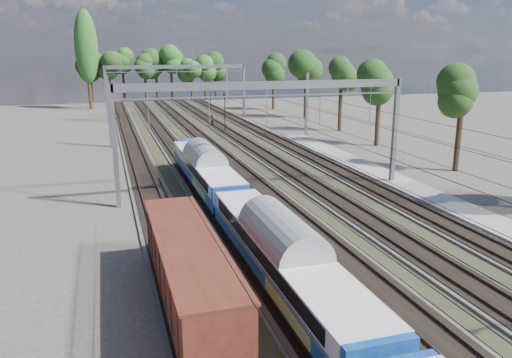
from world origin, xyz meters
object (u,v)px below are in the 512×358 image
object	(u,v)px
freight_boxcar	(189,269)
signal_near	(225,107)
signal_far	(210,90)
emu_train	(285,251)
worker	(213,121)

from	to	relation	value
freight_boxcar	signal_near	xyz separation A→B (m)	(13.28, 48.69, 1.51)
freight_boxcar	signal_far	xyz separation A→B (m)	(17.18, 77.45, 1.73)
emu_train	freight_boxcar	bearing A→B (deg)	-179.46
freight_boxcar	worker	world-z (taller)	freight_boxcar
signal_far	signal_near	bearing A→B (deg)	-103.69
worker	emu_train	bearing A→B (deg)	177.43
signal_near	signal_far	world-z (taller)	signal_far
emu_train	worker	xyz separation A→B (m)	(8.22, 54.57, -1.35)
worker	signal_far	bearing A→B (deg)	-5.04
signal_near	signal_far	size ratio (longest dim) A/B	0.94
worker	signal_near	xyz separation A→B (m)	(0.56, -5.93, 2.60)
freight_boxcar	worker	distance (m)	56.09
worker	signal_near	distance (m)	6.49
emu_train	signal_far	size ratio (longest dim) A/B	9.45
freight_boxcar	signal_far	bearing A→B (deg)	77.50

